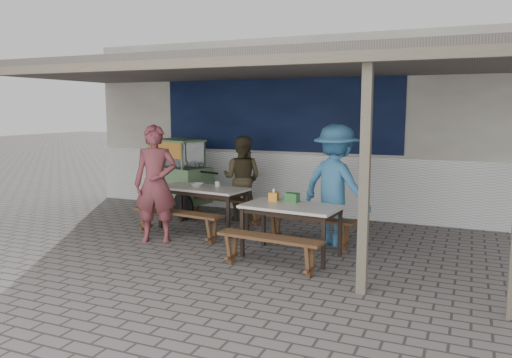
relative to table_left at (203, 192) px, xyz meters
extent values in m
plane|color=#5F5956|center=(0.82, -1.04, -0.67)|extent=(60.00, 60.00, 0.00)
cube|color=silver|center=(0.82, 2.56, 1.08)|extent=(9.00, 1.20, 3.50)
cube|color=white|center=(0.82, 1.93, -0.07)|extent=(9.00, 0.10, 1.20)
cube|color=#0F1E48|center=(0.62, 1.95, 1.38)|extent=(5.00, 0.03, 1.60)
cube|color=#5B534E|center=(0.82, -0.04, 2.08)|extent=(9.00, 4.20, 0.12)
cube|color=gray|center=(0.82, -2.09, 1.98)|extent=(9.00, 0.12, 0.12)
cube|color=gray|center=(3.17, -1.94, 0.68)|extent=(0.11, 0.11, 2.70)
cube|color=silver|center=(0.00, 0.00, 0.06)|extent=(1.63, 0.89, 0.04)
cube|color=black|center=(0.00, 0.00, 0.00)|extent=(1.52, 0.78, 0.06)
cube|color=black|center=(-0.75, -0.21, -0.32)|extent=(0.05, 0.05, 0.71)
cube|color=black|center=(0.68, -0.38, -0.32)|extent=(0.05, 0.05, 0.71)
cube|color=black|center=(-0.68, 0.38, -0.32)|extent=(0.05, 0.05, 0.71)
cube|color=black|center=(0.75, 0.21, -0.32)|extent=(0.05, 0.05, 0.71)
cube|color=brown|center=(-0.08, -0.70, -0.24)|extent=(1.68, 0.47, 0.04)
cube|color=brown|center=(-0.76, -0.62, -0.47)|extent=(0.08, 0.28, 0.41)
cube|color=brown|center=(0.59, -0.78, -0.47)|extent=(0.08, 0.28, 0.41)
cube|color=brown|center=(0.08, 0.70, -0.24)|extent=(1.68, 0.47, 0.04)
cube|color=brown|center=(-0.59, 0.78, -0.47)|extent=(0.08, 0.28, 0.41)
cube|color=brown|center=(0.76, 0.62, -0.47)|extent=(0.08, 0.28, 0.41)
cube|color=silver|center=(1.95, -0.93, 0.06)|extent=(1.42, 0.89, 0.04)
cube|color=black|center=(1.95, -0.93, 0.00)|extent=(1.31, 0.78, 0.06)
cube|color=black|center=(1.31, -1.19, -0.32)|extent=(0.05, 0.05, 0.71)
cube|color=black|center=(2.54, -1.31, -0.32)|extent=(0.05, 0.05, 0.71)
cube|color=black|center=(1.37, -0.55, -0.32)|extent=(0.05, 0.05, 0.71)
cube|color=black|center=(2.60, -0.66, -0.32)|extent=(0.05, 0.05, 0.71)
cube|color=brown|center=(1.89, -1.60, -0.24)|extent=(1.47, 0.42, 0.04)
cube|color=brown|center=(1.31, -1.54, -0.47)|extent=(0.08, 0.28, 0.41)
cube|color=brown|center=(2.46, -1.65, -0.47)|extent=(0.08, 0.28, 0.41)
cube|color=brown|center=(2.02, -0.26, -0.24)|extent=(1.47, 0.42, 0.04)
cube|color=brown|center=(1.44, -0.20, -0.47)|extent=(0.08, 0.28, 0.41)
cube|color=brown|center=(2.59, -0.31, -0.47)|extent=(0.08, 0.28, 0.41)
cube|color=#729160|center=(-1.11, 1.01, -0.06)|extent=(1.42, 1.02, 0.67)
cube|color=#729160|center=(-1.11, 1.01, -0.41)|extent=(1.37, 0.96, 0.05)
cylinder|color=black|center=(-1.72, 0.81, -0.41)|extent=(0.52, 0.20, 0.53)
cylinder|color=black|center=(-0.72, 0.51, -0.41)|extent=(0.52, 0.20, 0.53)
cube|color=silver|center=(-1.16, 1.02, 0.54)|extent=(1.17, 0.85, 0.52)
cube|color=#729160|center=(-1.16, 1.02, 0.80)|extent=(1.22, 0.90, 0.04)
cube|color=#D66632|center=(-1.25, 0.73, 0.63)|extent=(0.92, 0.30, 0.30)
cylinder|color=black|center=(-0.38, 0.78, 0.23)|extent=(0.65, 0.23, 0.04)
imported|color=brown|center=(-0.29, -0.98, 0.26)|extent=(0.80, 0.67, 1.86)
imported|color=#4C422A|center=(0.30, 0.98, 0.12)|extent=(0.80, 0.63, 1.59)
imported|color=teal|center=(2.37, -0.04, 0.26)|extent=(1.38, 1.11, 1.87)
cube|color=orange|center=(1.60, -0.71, 0.14)|extent=(0.14, 0.14, 0.13)
cube|color=#306C32|center=(1.88, -0.69, 0.14)|extent=(0.21, 0.15, 0.13)
cylinder|color=silver|center=(0.20, 0.17, 0.12)|extent=(0.08, 0.08, 0.09)
imported|color=silver|center=(-0.14, 0.06, 0.10)|extent=(0.25, 0.25, 0.05)
camera|label=1|loc=(4.24, -7.48, 1.43)|focal=35.00mm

